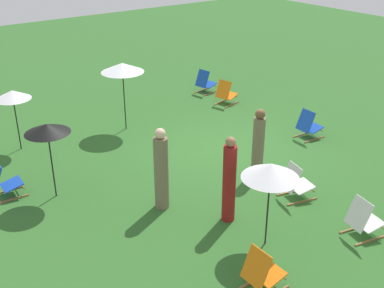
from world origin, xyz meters
TOP-DOWN VIEW (x-y plane):
  - ground_plane at (0.00, 0.00)m, footprint 40.00×40.00m
  - deckchair_0 at (-4.44, 3.05)m, footprint 0.48×0.76m
  - deckchair_2 at (4.01, -2.33)m, footprint 0.60×0.83m
  - deckchair_3 at (-2.76, 0.41)m, footprint 0.65×0.85m
  - deckchair_4 at (-0.75, -2.30)m, footprint 0.52×0.79m
  - deckchair_5 at (-4.50, 0.42)m, footprint 0.63×0.84m
  - deckchair_6 at (1.09, 5.53)m, footprint 0.51×0.78m
  - deckchair_9 at (2.69, -2.17)m, footprint 0.65×0.85m
  - umbrella_0 at (0.47, 4.63)m, footprint 0.97×0.97m
  - umbrella_1 at (2.86, 1.50)m, footprint 1.20×1.20m
  - umbrella_2 at (3.35, 4.44)m, footprint 0.92×0.92m
  - umbrella_3 at (-3.56, 2.09)m, footprint 1.06×1.06m
  - person_0 at (-1.31, 2.96)m, footprint 0.37×0.37m
  - person_1 at (-2.51, 2.13)m, footprint 0.38×0.38m
  - person_2 at (-1.46, 0.34)m, footprint 0.30×0.30m

SIDE VIEW (x-z plane):
  - ground_plane at x=0.00m, z-range 0.00..0.00m
  - deckchair_0 at x=-4.44m, z-range -0.05..0.79m
  - deckchair_2 at x=4.01m, z-range -0.05..0.79m
  - deckchair_3 at x=-2.76m, z-range -0.05..0.79m
  - deckchair_4 at x=-0.75m, z-range -0.05..0.79m
  - deckchair_5 at x=-4.50m, z-range -0.05..0.79m
  - deckchair_6 at x=1.09m, z-range -0.05..0.79m
  - deckchair_9 at x=2.69m, z-range -0.05..0.79m
  - person_2 at x=-1.46m, z-range -0.03..1.66m
  - person_0 at x=-1.31m, z-range -0.04..1.79m
  - person_1 at x=-2.51m, z-range -0.04..1.82m
  - umbrella_2 at x=3.35m, z-range 0.70..2.35m
  - umbrella_3 at x=-3.56m, z-range 0.71..2.43m
  - umbrella_0 at x=0.47m, z-range 0.76..2.50m
  - umbrella_1 at x=2.86m, z-range 0.86..2.84m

